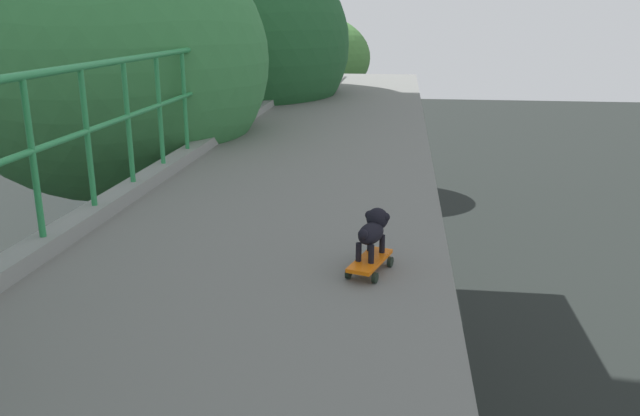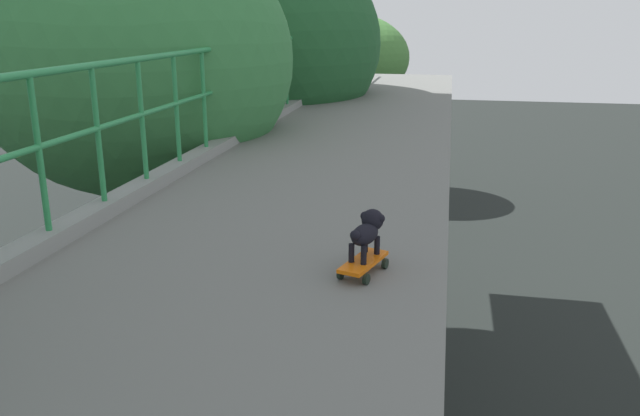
# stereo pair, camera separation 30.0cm
# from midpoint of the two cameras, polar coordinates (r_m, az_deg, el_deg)

# --- Properties ---
(car_blue_fifth) EXTENTS (1.78, 3.90, 1.38)m
(car_blue_fifth) POSITION_cam_midpoint_polar(r_m,az_deg,el_deg) (15.93, -17.67, -9.98)
(car_blue_fifth) COLOR navy
(car_blue_fifth) RESTS_ON ground
(car_yellow_cab_sixth) EXTENTS (1.85, 4.41, 1.56)m
(car_yellow_cab_sixth) POSITION_cam_midpoint_polar(r_m,az_deg,el_deg) (20.78, -21.19, -3.96)
(car_yellow_cab_sixth) COLOR yellow
(car_yellow_cab_sixth) RESTS_ON ground
(city_bus) EXTENTS (2.57, 11.88, 3.52)m
(city_bus) POSITION_cam_midpoint_polar(r_m,az_deg,el_deg) (30.88, -11.83, 5.90)
(city_bus) COLOR #164F83
(city_bus) RESTS_ON ground
(roadside_tree_mid) EXTENTS (4.34, 4.34, 8.93)m
(roadside_tree_mid) POSITION_cam_midpoint_polar(r_m,az_deg,el_deg) (9.28, -19.33, 11.80)
(roadside_tree_mid) COLOR #4C3522
(roadside_tree_mid) RESTS_ON ground
(roadside_tree_far) EXTENTS (5.34, 5.34, 9.29)m
(roadside_tree_far) POSITION_cam_midpoint_polar(r_m,az_deg,el_deg) (13.52, -9.79, 14.06)
(roadside_tree_far) COLOR #533A20
(roadside_tree_far) RESTS_ON ground
(roadside_tree_farthest) EXTENTS (5.15, 5.15, 7.76)m
(roadside_tree_farthest) POSITION_cam_midpoint_polar(r_m,az_deg,el_deg) (27.44, -1.34, 13.15)
(roadside_tree_farthest) COLOR #474324
(roadside_tree_farthest) RESTS_ON ground
(toy_skateboard) EXTENTS (0.29, 0.46, 0.09)m
(toy_skateboard) POSITION_cam_midpoint_polar(r_m,az_deg,el_deg) (3.95, 2.32, -4.87)
(toy_skateboard) COLOR orange
(toy_skateboard) RESTS_ON overpass_deck
(small_dog) EXTENTS (0.22, 0.37, 0.28)m
(small_dog) POSITION_cam_midpoint_polar(r_m,az_deg,el_deg) (3.95, 2.62, -1.88)
(small_dog) COLOR black
(small_dog) RESTS_ON toy_skateboard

